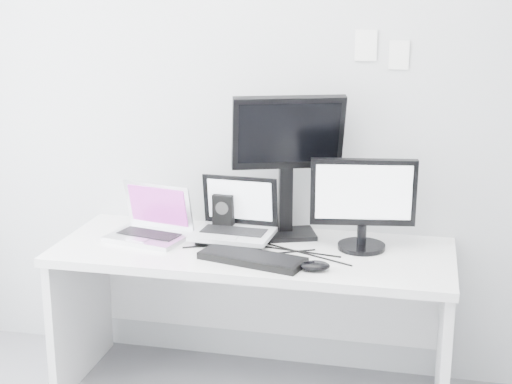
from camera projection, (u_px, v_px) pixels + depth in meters
The scene contains 11 objects.
back_wall at pixel (269, 101), 3.63m from camera, with size 3.60×3.60×0.00m, color #B3B5B7.
desk at pixel (253, 322), 3.55m from camera, with size 1.80×0.70×0.73m, color white.
macbook at pixel (147, 212), 3.54m from camera, with size 0.36×0.27×0.27m, color silver.
speaker at pixel (225, 213), 3.65m from camera, with size 0.10×0.10×0.20m, color black.
dell_laptop at pixel (233, 211), 3.50m from camera, with size 0.36×0.28×0.30m, color silver.
rear_monitor at pixel (287, 165), 3.53m from camera, with size 0.51×0.18×0.70m, color black.
samsung_monitor at pixel (363, 203), 3.39m from camera, with size 0.47×0.22×0.43m, color black.
keyboard at pixel (252, 258), 3.28m from camera, with size 0.46×0.16×0.03m, color black.
mouse at pixel (315, 266), 3.18m from camera, with size 0.13×0.08×0.04m, color black.
wall_note_0 at pixel (366, 45), 3.46m from camera, with size 0.10×0.00×0.14m, color white.
wall_note_1 at pixel (399, 55), 3.44m from camera, with size 0.09×0.00×0.13m, color white.
Camera 1 is at (0.73, -1.94, 1.87)m, focal length 53.48 mm.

